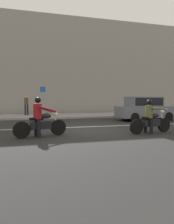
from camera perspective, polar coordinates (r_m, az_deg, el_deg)
ground_plane at (r=10.40m, az=0.51°, el=-4.91°), size 80.00×80.00×0.00m
sidewalk_slab at (r=18.19m, az=-6.04°, el=-1.05°), size 40.00×4.40×0.14m
building_facade at (r=21.78m, az=-7.49°, el=12.76°), size 40.00×1.40×10.03m
lane_marking_stripe at (r=11.31m, az=0.23°, el=-4.20°), size 18.00×0.14×0.01m
motorcycle_with_rider_crimson at (r=8.47m, az=-13.09°, el=-2.43°), size 2.16×0.85×1.64m
motorcycle_with_rider_olive at (r=9.61m, az=17.61°, el=-1.99°), size 2.23×0.75×1.53m
parked_sedan_slate_gray at (r=15.28m, az=16.09°, el=0.98°), size 4.25×1.82×1.72m
street_sign_post at (r=17.11m, az=-12.40°, el=3.88°), size 0.44×0.08×2.48m
pedestrian_bystander at (r=18.60m, az=-16.81°, el=2.28°), size 0.34×0.34×1.74m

